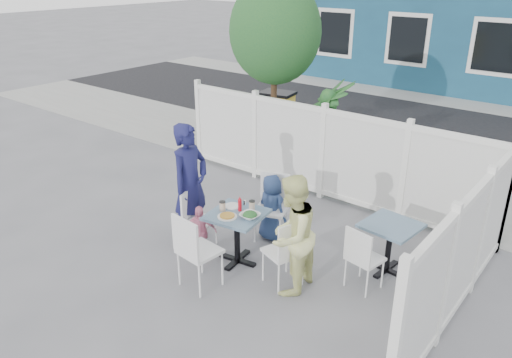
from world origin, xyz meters
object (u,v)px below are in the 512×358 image
Objects in this scene: woman at (291,235)px; boy at (271,207)px; main_table at (237,224)px; spare_table at (390,235)px; chair_right at (287,248)px; toddler at (200,233)px; man at (190,184)px; utility_cabinet at (277,122)px; chair_near at (194,247)px; chair_back at (273,201)px; chair_left at (195,215)px.

boy is (-0.94, 0.87, -0.26)m from woman.
main_table is 1.09× the size of spare_table.
toddler is (-1.31, -0.20, -0.15)m from chair_right.
chair_right reaches higher than toddler.
man is 1.77× the size of boy.
toddler is (-0.44, -1.05, -0.11)m from boy.
man reaches higher than chair_right.
chair_right is 1.22m from boy.
man reaches higher than woman.
utility_cabinet reaches higher than main_table.
man is at bearing 97.65° from toddler.
chair_near reaches higher than main_table.
utility_cabinet is at bearing 120.48° from chair_near.
woman is (0.94, 0.72, 0.17)m from chair_near.
boy is (-0.00, 1.59, -0.09)m from chair_near.
chair_right is at bearing 45.33° from chair_near.
man is at bearing 106.09° from chair_right.
spare_table is at bearing -162.96° from boy.
toddler is at bearing 49.97° from chair_back.
utility_cabinet is 1.27× the size of chair_right.
main_table is 0.55m from toddler.
spare_table is 0.48× the size of woman.
main_table is 2.00m from spare_table.
toddler is (-0.46, -0.25, -0.17)m from main_table.
spare_table is at bearing -18.17° from chair_right.
utility_cabinet is at bearing 143.05° from spare_table.
utility_cabinet is 3.93m from chair_back.
chair_near is at bearing 98.90° from boy.
main_table is 0.92× the size of chair_left.
man is (-1.75, 0.10, 0.34)m from chair_right.
boy reaches higher than chair_right.
chair_back is (-0.05, 0.87, -0.00)m from main_table.
chair_right is at bearing -3.46° from main_table.
chair_back is at bearing 93.34° from main_table.
man is 1.83m from woman.
spare_table is (4.02, -3.02, -0.06)m from utility_cabinet.
main_table is 0.52× the size of woman.
chair_back is at bearing -50.49° from man.
chair_near is 1.01× the size of boy.
man reaches higher than spare_table.
spare_table is 1.74m from boy.
boy is at bearing -138.98° from woman.
woman is at bearing 42.56° from chair_near.
chair_back is 0.10m from boy.
woman is (0.92, -0.07, 0.19)m from main_table.
chair_back is 1.20m from toddler.
utility_cabinet is 5.26m from woman.
utility_cabinet is 0.78× the size of woman.
main_table is 0.44× the size of man.
chair_near is 1.25m from man.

